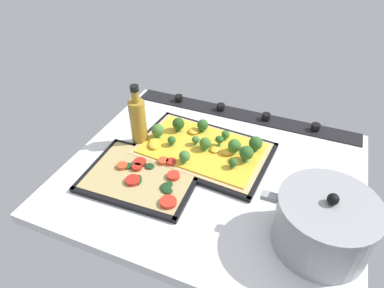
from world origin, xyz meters
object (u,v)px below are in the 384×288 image
Objects in this scene: veggie_pizza_back at (143,175)px; cooking_pot at (324,224)px; baking_tray_front at (202,151)px; baking_tray_back at (142,177)px; oil_bottle at (138,121)px; broccoli_pizza at (204,146)px.

cooking_pot is at bearing 175.65° from veggie_pizza_back.
baking_tray_back is at bearing 55.84° from baking_tray_front.
baking_tray_back is at bearing 120.36° from oil_bottle.
broccoli_pizza is 20.54cm from baking_tray_back.
veggie_pizza_back is 46.28cm from cooking_pot.
cooking_pot reaches higher than veggie_pizza_back.
cooking_pot reaches higher than baking_tray_front.
oil_bottle is (8.45, -13.48, 6.90)cm from veggie_pizza_back.
cooking_pot is (-46.39, 3.47, 6.04)cm from baking_tray_back.
broccoli_pizza is 20.65cm from oil_bottle.
baking_tray_back is at bearing -4.28° from cooking_pot.
cooking_pot is (-34.80, 20.34, 4.32)cm from broccoli_pizza.
cooking_pot is at bearing 150.49° from baking_tray_front.
cooking_pot is at bearing 175.72° from baking_tray_back.
veggie_pizza_back reaches higher than baking_tray_back.
baking_tray_front is 40.92cm from cooking_pot.
baking_tray_front is 1.47× the size of cooking_pot.
veggie_pizza_back is (11.04, 16.86, -0.98)cm from broccoli_pizza.
oil_bottle reaches higher than baking_tray_front.
baking_tray_front is 19.89cm from baking_tray_back.
baking_tray_front is 1.83cm from broccoli_pizza.
broccoli_pizza is 20.17cm from veggie_pizza_back.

